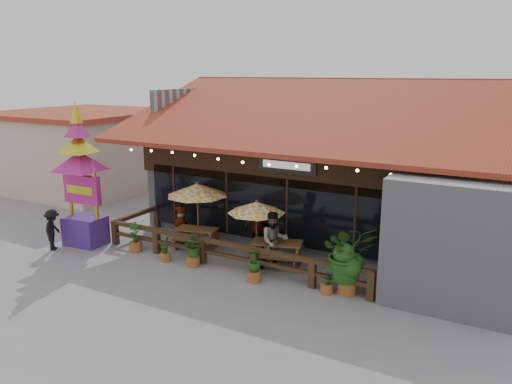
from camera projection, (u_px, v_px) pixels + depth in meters
The scene contains 19 objects.
ground at pixel (275, 272), 16.19m from camera, with size 100.00×100.00×0.00m, color gray.
restaurant_building at pixel (352, 172), 21.16m from camera, with size 15.50×14.73×6.09m.
patio_railing at pixel (213, 245), 16.88m from camera, with size 10.00×2.60×0.92m.
neighbor_building at pixel (85, 149), 27.87m from camera, with size 8.40×8.40×4.22m.
umbrella_left at pixel (197, 190), 18.25m from camera, with size 2.81×2.81×2.43m.
umbrella_right at pixel (256, 208), 16.90m from camera, with size 2.43×2.43×2.13m.
picnic_table_left at pixel (197, 234), 18.41m from camera, with size 1.73×1.58×0.72m.
picnic_table_right at pixel (277, 249), 16.72m from camera, with size 2.02×1.87×0.81m.
thai_sign_tower at pixel (80, 165), 18.12m from camera, with size 2.26×2.26×5.73m.
tropical_plant at pixel (348, 254), 14.35m from camera, with size 2.04×1.98×2.15m.
diner_a at pixel (180, 218), 19.46m from camera, with size 0.56×0.37×1.53m, color #332010.
diner_b at pixel (274, 240), 16.30m from camera, with size 0.94×0.73×1.93m, color #332010.
diner_c at pixel (258, 227), 17.98m from camera, with size 1.01×0.42×1.73m, color #332010.
pedestrian at pixel (53, 230), 18.08m from camera, with size 0.98×0.56×1.51m, color black.
planter_a at pixel (135, 239), 17.95m from camera, with size 0.47×0.45×1.10m.
planter_b at pixel (165, 250), 17.05m from camera, with size 0.37×0.40×0.92m.
planter_c at pixel (193, 248), 16.56m from camera, with size 0.87×0.84×1.10m.
planter_d at pixel (254, 266), 15.35m from camera, with size 0.57×0.57×1.06m.
planter_e at pixel (327, 281), 14.58m from camera, with size 0.36×0.38×0.89m.
Camera 1 is at (6.81, -13.51, 6.36)m, focal length 35.00 mm.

